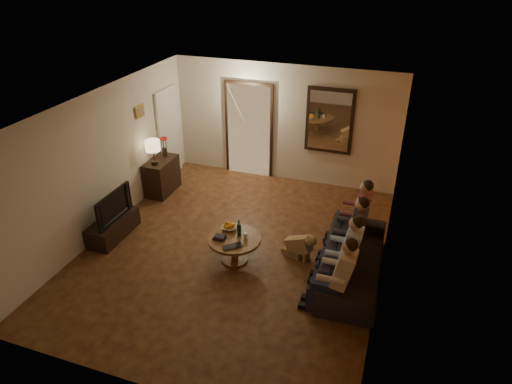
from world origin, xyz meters
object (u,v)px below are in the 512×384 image
(person_b, at_px, (345,255))
(person_c, at_px, (352,234))
(sofa, at_px, (353,259))
(person_d, at_px, (357,216))
(wine_bottle, at_px, (239,228))
(dog, at_px, (299,244))
(bowl, at_px, (229,228))
(laptop, at_px, (234,248))
(dresser, at_px, (162,176))
(person_a, at_px, (338,279))
(table_lamp, at_px, (153,152))
(tv, at_px, (109,206))
(tv_stand, at_px, (113,227))
(coffee_table, at_px, (235,249))

(person_b, distance_m, person_c, 0.60)
(sofa, relative_size, person_d, 1.87)
(wine_bottle, bearing_deg, dog, 18.92)
(bowl, distance_m, laptop, 0.57)
(dresser, distance_m, person_c, 4.40)
(dog, bearing_deg, sofa, 5.02)
(person_a, bearing_deg, bowl, 156.32)
(sofa, distance_m, person_a, 0.95)
(table_lamp, bearing_deg, bowl, -31.36)
(tv, xyz_separation_m, person_c, (4.21, 0.57, -0.04))
(person_b, bearing_deg, person_c, 90.00)
(person_c, bearing_deg, bowl, -171.20)
(person_a, distance_m, wine_bottle, 1.95)
(sofa, xyz_separation_m, laptop, (-1.84, -0.51, 0.14))
(tv_stand, height_order, person_d, person_d)
(tv, distance_m, person_d, 4.37)
(person_d, height_order, bowl, person_d)
(person_a, height_order, laptop, person_a)
(person_c, bearing_deg, dog, -172.72)
(dresser, relative_size, laptop, 2.55)
(person_d, height_order, dog, person_d)
(sofa, xyz_separation_m, bowl, (-2.12, -0.01, 0.15))
(wine_bottle, bearing_deg, person_b, -5.32)
(table_lamp, xyz_separation_m, person_a, (4.21, -2.22, -0.42))
(tv_stand, bearing_deg, bowl, 6.77)
(person_d, distance_m, coffee_table, 2.20)
(table_lamp, relative_size, tv_stand, 0.50)
(person_a, bearing_deg, person_b, 90.00)
(person_a, distance_m, person_d, 1.80)
(dresser, relative_size, sofa, 0.37)
(person_d, bearing_deg, laptop, -140.96)
(person_c, height_order, wine_bottle, person_c)
(dog, distance_m, laptop, 1.16)
(dresser, height_order, person_c, person_c)
(tv, bearing_deg, person_a, -98.45)
(wine_bottle, relative_size, laptop, 0.94)
(person_b, xyz_separation_m, coffee_table, (-1.84, 0.07, -0.38))
(sofa, relative_size, person_b, 1.87)
(person_a, bearing_deg, dog, 127.67)
(person_b, height_order, bowl, person_b)
(person_c, relative_size, wine_bottle, 3.87)
(person_c, bearing_deg, person_a, -90.00)
(person_a, distance_m, person_c, 1.20)
(tv, distance_m, bowl, 2.21)
(table_lamp, distance_m, sofa, 4.56)
(tv_stand, xyz_separation_m, person_a, (4.21, -0.63, 0.42))
(sofa, distance_m, person_d, 0.95)
(tv, xyz_separation_m, person_d, (4.21, 1.17, -0.04))
(person_b, distance_m, bowl, 2.05)
(sofa, bearing_deg, laptop, 103.36)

